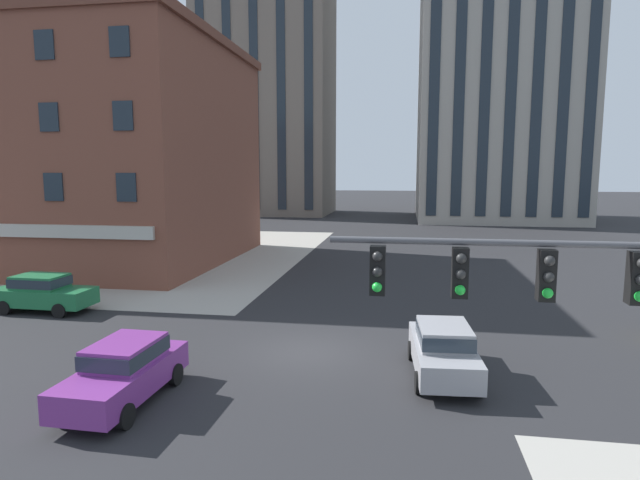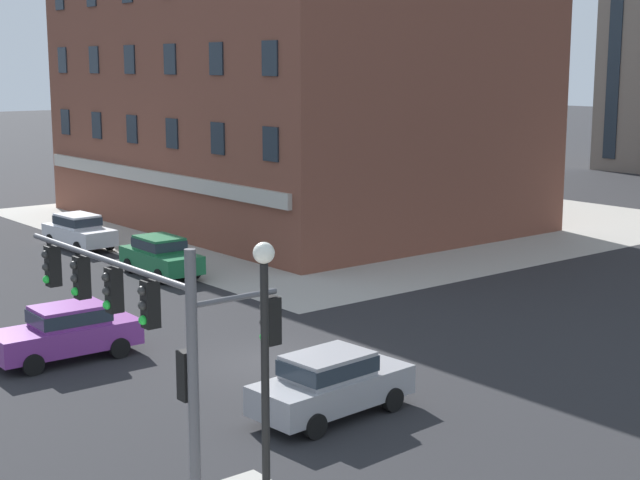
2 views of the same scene
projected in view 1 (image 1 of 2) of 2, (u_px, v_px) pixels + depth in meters
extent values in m
plane|color=#262628|center=(308.00, 352.00, 18.41)|extent=(320.00, 320.00, 0.00)
cube|color=#A8A399|center=(105.00, 252.00, 41.16)|extent=(32.00, 32.00, 0.02)
cylinder|color=#4C4C51|center=(521.00, 243.00, 9.02)|extent=(6.67, 0.12, 0.12)
cube|color=black|center=(637.00, 278.00, 8.79)|extent=(0.28, 0.28, 0.90)
sphere|color=green|center=(640.00, 296.00, 8.67)|extent=(0.18, 0.18, 0.18)
cube|color=black|center=(546.00, 275.00, 9.02)|extent=(0.28, 0.28, 0.90)
sphere|color=#282828|center=(550.00, 261.00, 8.83)|extent=(0.18, 0.18, 0.18)
sphere|color=#282828|center=(549.00, 277.00, 8.86)|extent=(0.18, 0.18, 0.18)
sphere|color=green|center=(548.00, 293.00, 8.90)|extent=(0.18, 0.18, 0.18)
cube|color=black|center=(460.00, 273.00, 9.25)|extent=(0.28, 0.28, 0.90)
sphere|color=#282828|center=(461.00, 259.00, 9.06)|extent=(0.18, 0.18, 0.18)
sphere|color=#282828|center=(461.00, 274.00, 9.09)|extent=(0.18, 0.18, 0.18)
sphere|color=green|center=(460.00, 290.00, 9.13)|extent=(0.18, 0.18, 0.18)
cube|color=black|center=(378.00, 270.00, 9.48)|extent=(0.28, 0.28, 0.90)
sphere|color=#282828|center=(377.00, 256.00, 9.29)|extent=(0.18, 0.18, 0.18)
sphere|color=#282828|center=(377.00, 272.00, 9.32)|extent=(0.18, 0.18, 0.18)
sphere|color=green|center=(377.00, 287.00, 9.36)|extent=(0.18, 0.18, 0.18)
cube|color=#7A3389|center=(124.00, 378.00, 14.29)|extent=(1.87, 4.44, 0.76)
cube|color=#7A3389|center=(126.00, 352.00, 14.34)|extent=(1.55, 2.15, 0.60)
cube|color=#232D38|center=(126.00, 352.00, 14.34)|extent=(1.58, 2.24, 0.40)
cylinder|color=black|center=(125.00, 416.00, 12.85)|extent=(0.24, 0.65, 0.64)
cylinder|color=black|center=(64.00, 411.00, 13.16)|extent=(0.24, 0.65, 0.64)
cylinder|color=black|center=(175.00, 374.00, 15.51)|extent=(0.24, 0.65, 0.64)
cylinder|color=black|center=(124.00, 370.00, 15.82)|extent=(0.24, 0.65, 0.64)
cube|color=#99999E|center=(443.00, 354.00, 16.12)|extent=(2.04, 4.50, 0.76)
cube|color=#99999E|center=(444.00, 334.00, 15.89)|extent=(1.63, 2.20, 0.60)
cube|color=#232D38|center=(444.00, 334.00, 15.89)|extent=(1.67, 2.29, 0.40)
cylinder|color=black|center=(412.00, 350.00, 17.60)|extent=(0.26, 0.65, 0.64)
cylinder|color=black|center=(462.00, 352.00, 17.44)|extent=(0.26, 0.65, 0.64)
cylinder|color=black|center=(419.00, 383.00, 14.91)|extent=(0.26, 0.65, 0.64)
cylinder|color=black|center=(479.00, 385.00, 14.75)|extent=(0.26, 0.65, 0.64)
cube|color=#1E6B3D|center=(44.00, 296.00, 23.63)|extent=(4.43, 1.83, 0.76)
cube|color=#1E6B3D|center=(40.00, 281.00, 23.57)|extent=(2.14, 1.53, 0.60)
cube|color=#232D38|center=(40.00, 281.00, 23.57)|extent=(2.23, 1.57, 0.40)
cylinder|color=black|center=(83.00, 301.00, 24.25)|extent=(0.64, 0.23, 0.64)
cylinder|color=black|center=(59.00, 311.00, 22.62)|extent=(0.64, 0.23, 0.64)
cylinder|color=black|center=(31.00, 299.00, 24.73)|extent=(0.64, 0.23, 0.64)
cylinder|color=black|center=(4.00, 308.00, 23.10)|extent=(0.64, 0.23, 0.64)
cube|color=brown|center=(55.00, 157.00, 37.49)|extent=(25.20, 17.93, 14.63)
cube|color=brown|center=(48.00, 47.00, 36.51)|extent=(25.71, 18.28, 0.60)
cube|color=#1E2833|center=(53.00, 187.00, 27.92)|extent=(1.10, 0.08, 1.50)
cube|color=#1E2833|center=(126.00, 187.00, 27.25)|extent=(1.10, 0.08, 1.50)
cube|color=#1E2833|center=(49.00, 117.00, 27.44)|extent=(1.10, 0.08, 1.50)
cube|color=#1E2833|center=(123.00, 116.00, 26.78)|extent=(1.10, 0.08, 1.50)
cube|color=#1E2833|center=(44.00, 45.00, 26.97)|extent=(1.10, 0.08, 1.50)
cube|color=#1E2833|center=(119.00, 42.00, 26.30)|extent=(1.10, 0.08, 1.50)
cube|color=#70665B|center=(267.00, 27.00, 76.45)|extent=(18.76, 14.04, 54.60)
cube|color=#1E2833|center=(199.00, 15.00, 70.72)|extent=(1.20, 0.10, 52.42)
cube|color=#1E2833|center=(226.00, 14.00, 70.12)|extent=(1.20, 0.10, 52.42)
cube|color=#1E2833|center=(253.00, 13.00, 69.53)|extent=(1.20, 0.10, 52.42)
cube|color=#1E2833|center=(280.00, 11.00, 68.93)|extent=(1.20, 0.10, 52.42)
cube|color=#1E2833|center=(308.00, 10.00, 68.33)|extent=(1.20, 0.10, 52.42)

